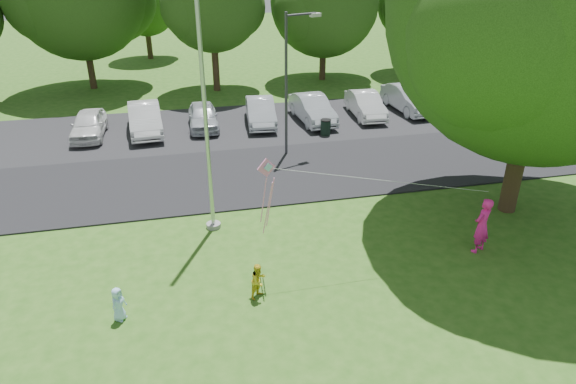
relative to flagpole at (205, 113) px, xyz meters
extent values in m
plane|color=#2B5917|center=(3.50, -5.00, -4.17)|extent=(120.00, 120.00, 0.00)
cube|color=black|center=(3.50, 4.00, -4.14)|extent=(60.00, 6.00, 0.06)
cube|color=black|center=(3.50, 10.50, -4.14)|extent=(42.00, 7.00, 0.06)
cylinder|color=#B7BABF|center=(0.00, 0.00, 0.83)|extent=(0.14, 0.14, 10.00)
cylinder|color=gray|center=(0.00, 0.00, -4.09)|extent=(0.50, 0.50, 0.16)
cylinder|color=#3F3F44|center=(3.95, 6.00, -0.99)|extent=(0.13, 0.13, 6.36)
cylinder|color=#3F3F44|center=(4.65, 6.25, 2.03)|extent=(1.43, 0.58, 0.09)
cube|color=silver|center=(5.35, 6.49, 1.96)|extent=(0.53, 0.38, 0.15)
cylinder|color=black|center=(6.45, 8.00, -3.76)|extent=(0.51, 0.51, 0.81)
cylinder|color=black|center=(6.45, 8.00, -3.33)|extent=(0.54, 0.54, 0.05)
cylinder|color=#332316|center=(10.80, -1.10, -2.31)|extent=(0.62, 0.62, 3.72)
sphere|color=#1C3C10|center=(10.80, -1.10, 3.13)|extent=(10.24, 10.24, 10.24)
sphere|color=#1C3C10|center=(8.75, -2.38, 2.62)|extent=(6.14, 6.14, 6.14)
sphere|color=#1C3C10|center=(8.50, -2.10, 2.15)|extent=(5.32, 5.32, 5.32)
cylinder|color=#332316|center=(-6.10, 20.24, -2.57)|extent=(0.44, 0.44, 3.19)
sphere|color=#1C3C10|center=(-7.80, 19.17, 1.58)|extent=(5.10, 5.10, 5.10)
cylinder|color=#332316|center=(1.92, 17.90, -2.45)|extent=(0.44, 0.44, 3.43)
sphere|color=#1C3C10|center=(1.92, 17.90, 1.45)|extent=(6.27, 6.27, 6.27)
sphere|color=#1C3C10|center=(3.33, 18.53, 0.98)|extent=(4.07, 4.07, 4.07)
sphere|color=#1C3C10|center=(0.66, 17.12, 1.14)|extent=(3.76, 3.76, 3.76)
cylinder|color=#332316|center=(9.53, 19.17, -2.84)|extent=(0.44, 0.44, 2.66)
sphere|color=#1C3C10|center=(9.53, 19.17, 1.03)|extent=(7.27, 7.27, 7.27)
sphere|color=#1C3C10|center=(11.16, 19.89, 0.49)|extent=(4.72, 4.72, 4.72)
sphere|color=#1C3C10|center=(8.07, 18.26, 0.67)|extent=(4.36, 4.36, 4.36)
cylinder|color=#332316|center=(16.62, 19.89, -2.66)|extent=(0.44, 0.44, 3.02)
sphere|color=#1C3C10|center=(16.62, 19.89, 0.84)|extent=(5.67, 5.67, 5.67)
sphere|color=#1C3C10|center=(17.89, 20.46, 0.41)|extent=(3.68, 3.68, 3.68)
sphere|color=#1C3C10|center=(15.48, 19.18, 0.55)|extent=(3.40, 3.40, 3.40)
cylinder|color=#332316|center=(25.42, 17.25, -2.45)|extent=(0.44, 0.44, 3.42)
cylinder|color=#332316|center=(-2.50, 29.00, -2.87)|extent=(0.44, 0.44, 2.60)
sphere|color=#1C3C10|center=(-2.50, 29.00, 0.25)|extent=(5.20, 5.20, 5.20)
sphere|color=#1C3C10|center=(-1.33, 29.52, -0.14)|extent=(3.38, 3.38, 3.38)
sphere|color=#1C3C10|center=(-3.54, 28.35, -0.01)|extent=(3.12, 3.12, 3.12)
cylinder|color=#332316|center=(21.50, 28.50, -2.87)|extent=(0.44, 0.44, 2.60)
sphere|color=#1C3C10|center=(22.67, 29.02, -0.14)|extent=(3.38, 3.38, 3.38)
sphere|color=#1C3C10|center=(20.46, 27.85, -0.01)|extent=(3.12, 3.12, 3.12)
imported|color=silver|center=(-5.23, 10.36, -3.46)|extent=(1.63, 3.81, 1.28)
imported|color=silver|center=(-2.47, 10.39, -3.37)|extent=(1.86, 4.55, 1.47)
imported|color=#B2B7BF|center=(0.47, 10.46, -3.47)|extent=(1.57, 3.74, 1.26)
imported|color=#B2B7BF|center=(3.53, 10.41, -3.43)|extent=(1.82, 4.22, 1.35)
imported|color=#B2B7BF|center=(6.36, 10.21, -3.40)|extent=(1.80, 4.37, 1.41)
imported|color=silver|center=(9.48, 10.39, -3.44)|extent=(1.65, 4.14, 1.34)
imported|color=#B2B7BF|center=(12.24, 10.79, -3.38)|extent=(1.81, 4.51, 1.46)
imported|color=#FF2198|center=(8.21, -3.39, -3.22)|extent=(0.82, 0.71, 1.89)
imported|color=gold|center=(0.89, -4.15, -3.63)|extent=(0.66, 0.64, 1.07)
imported|color=#A5D7FE|center=(-2.87, -4.28, -3.67)|extent=(0.53, 0.57, 0.98)
cube|color=pink|center=(1.37, -3.08, -0.69)|extent=(0.55, 0.20, 0.56)
cube|color=#8CC6E5|center=(1.42, -3.11, -0.67)|extent=(0.27, 0.10, 0.27)
cylinder|color=white|center=(4.79, -3.24, -1.36)|extent=(6.85, 0.32, 1.35)
cylinder|color=pink|center=(1.27, -3.08, -1.69)|extent=(0.19, 0.24, 1.49)
cylinder|color=pink|center=(1.47, -3.03, -1.81)|extent=(0.21, 0.39, 1.71)
cylinder|color=pink|center=(1.37, -3.16, -1.93)|extent=(0.23, 0.57, 1.90)
camera|label=1|loc=(-0.89, -15.73, 4.98)|focal=32.00mm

